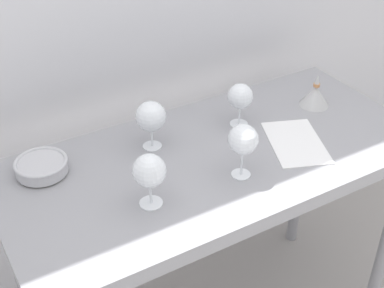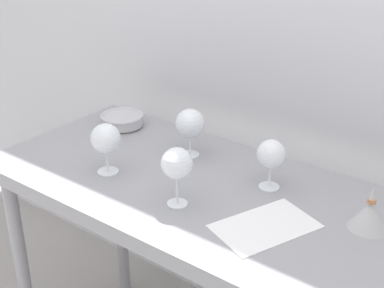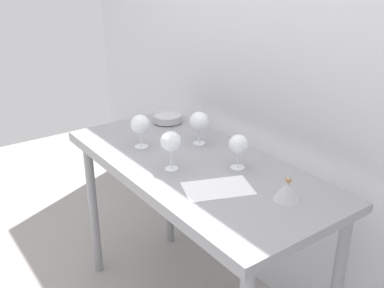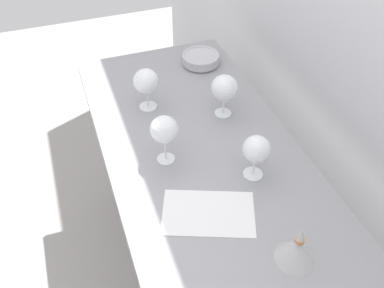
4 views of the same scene
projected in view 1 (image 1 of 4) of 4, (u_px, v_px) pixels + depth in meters
name	position (u px, v px, depth m)	size (l,w,h in m)	color
steel_counter	(215.00, 180.00, 1.81)	(1.40, 0.65, 0.90)	gray
wine_glass_far_right	(240.00, 97.00, 1.84)	(0.09, 0.09, 0.16)	white
wine_glass_near_center	(243.00, 140.00, 1.59)	(0.09, 0.09, 0.18)	white
wine_glass_far_left	(151.00, 117.00, 1.73)	(0.10, 0.10, 0.17)	white
wine_glass_near_left	(149.00, 172.00, 1.49)	(0.10, 0.10, 0.17)	white
tasting_sheet_upper	(296.00, 142.00, 1.81)	(0.17, 0.27, 0.00)	white
tasting_bowl	(41.00, 166.00, 1.66)	(0.16, 0.16, 0.05)	#DBCC66
decanter_funnel	(315.00, 95.00, 2.00)	(0.11, 0.11, 0.13)	#B5B5B5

